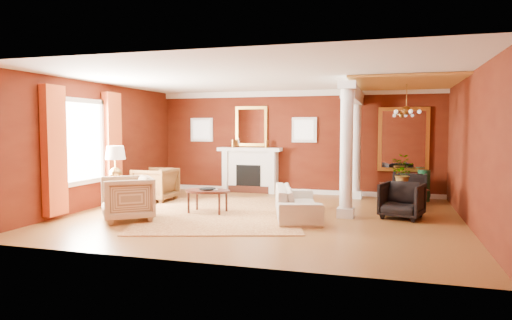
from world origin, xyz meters
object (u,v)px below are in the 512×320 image
(sofa, at_px, (297,197))
(armchair_leopard, at_px, (155,183))
(dining_table, at_px, (404,190))
(armchair_stripe, at_px, (127,196))
(coffee_table, at_px, (208,192))
(side_table, at_px, (116,168))

(sofa, height_order, armchair_leopard, armchair_leopard)
(sofa, height_order, dining_table, sofa)
(sofa, distance_m, armchair_leopard, 4.00)
(armchair_stripe, height_order, coffee_table, armchair_stripe)
(coffee_table, bearing_deg, side_table, -165.47)
(sofa, xyz_separation_m, coffee_table, (-1.96, -0.11, 0.04))
(coffee_table, relative_size, side_table, 0.69)
(sofa, relative_size, armchair_leopard, 2.33)
(sofa, bearing_deg, armchair_stripe, 96.94)
(coffee_table, bearing_deg, dining_table, 26.21)
(side_table, relative_size, dining_table, 1.03)
(armchair_stripe, distance_m, dining_table, 6.26)
(armchair_leopard, bearing_deg, side_table, 1.32)
(dining_table, bearing_deg, armchair_leopard, 85.04)
(sofa, height_order, coffee_table, sofa)
(armchair_stripe, bearing_deg, coffee_table, 95.82)
(armchair_leopard, height_order, armchair_stripe, armchair_stripe)
(sofa, relative_size, dining_table, 1.53)
(dining_table, bearing_deg, side_table, 99.48)
(armchair_leopard, height_order, coffee_table, armchair_leopard)
(sofa, height_order, side_table, side_table)
(coffee_table, bearing_deg, armchair_stripe, -135.93)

